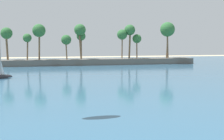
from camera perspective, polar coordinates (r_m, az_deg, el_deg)
sea at (r=71.21m, az=-9.72°, el=-0.07°), size 220.00×110.97×0.06m
palm_headland at (r=86.64m, az=-7.55°, el=3.42°), size 82.49×6.36×12.91m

